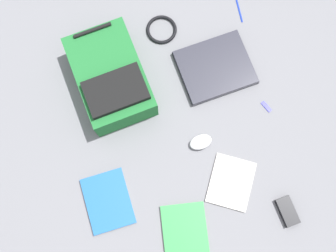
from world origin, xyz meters
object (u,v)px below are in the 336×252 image
(book_blue, at_px, (231,182))
(pen_black, at_px, (239,9))
(book_comic, at_px, (185,231))
(usb_stick, at_px, (266,107))
(power_brick, at_px, (287,211))
(computer_mouse, at_px, (201,142))
(cable_coil, at_px, (161,30))
(laptop, at_px, (215,67))
(book_manual, at_px, (108,201))
(backpack, at_px, (111,78))

(book_blue, distance_m, pen_black, 0.84)
(book_comic, xyz_separation_m, usb_stick, (0.51, 0.45, -0.00))
(book_blue, xyz_separation_m, power_brick, (0.20, -0.18, 0.01))
(computer_mouse, height_order, power_brick, computer_mouse)
(pen_black, bearing_deg, book_blue, -108.99)
(cable_coil, bearing_deg, power_brick, -71.64)
(book_blue, height_order, usb_stick, book_blue)
(laptop, bearing_deg, usb_stick, -53.00)
(laptop, distance_m, book_manual, 0.78)
(backpack, relative_size, pen_black, 3.54)
(power_brick, bearing_deg, backpack, 128.67)
(book_manual, distance_m, book_blue, 0.55)
(book_manual, bearing_deg, power_brick, -17.54)
(backpack, height_order, computer_mouse, backpack)
(laptop, distance_m, book_blue, 0.54)
(computer_mouse, bearing_deg, book_comic, -31.66)
(backpack, distance_m, computer_mouse, 0.49)
(pen_black, bearing_deg, usb_stick, -91.95)
(book_blue, bearing_deg, book_manual, 174.30)
(book_manual, xyz_separation_m, usb_stick, (0.80, 0.24, -0.01))
(book_blue, bearing_deg, book_comic, -148.80)
(power_brick, height_order, pen_black, power_brick)
(pen_black, bearing_deg, power_brick, -94.25)
(book_blue, xyz_separation_m, pen_black, (0.27, 0.80, -0.00))
(backpack, relative_size, laptop, 1.32)
(backpack, bearing_deg, book_blue, -54.89)
(laptop, bearing_deg, computer_mouse, -116.12)
(laptop, xyz_separation_m, pen_black, (0.20, 0.26, -0.01))
(book_manual, xyz_separation_m, computer_mouse, (0.46, 0.15, 0.01))
(book_manual, xyz_separation_m, pen_black, (0.82, 0.74, -0.01))
(book_blue, bearing_deg, power_brick, -42.04)
(backpack, height_order, book_comic, backpack)
(computer_mouse, bearing_deg, power_brick, 29.79)
(cable_coil, distance_m, pen_black, 0.39)
(cable_coil, xyz_separation_m, power_brick, (0.32, -0.97, 0.01))
(laptop, relative_size, cable_coil, 2.42)
(cable_coil, xyz_separation_m, pen_black, (0.39, 0.01, -0.00))
(pen_black, bearing_deg, computer_mouse, -121.20)
(book_blue, height_order, pen_black, book_blue)
(power_brick, bearing_deg, book_comic, 176.33)
(backpack, relative_size, cable_coil, 3.21)
(laptop, xyz_separation_m, usb_stick, (0.18, -0.24, -0.01))
(backpack, distance_m, laptop, 0.49)
(backpack, xyz_separation_m, book_comic, (0.15, -0.73, -0.08))
(book_manual, distance_m, usb_stick, 0.84)
(power_brick, bearing_deg, cable_coil, 108.36)
(backpack, height_order, laptop, backpack)
(computer_mouse, bearing_deg, backpack, -145.53)
(backpack, bearing_deg, laptop, -5.14)
(backpack, xyz_separation_m, laptop, (0.48, -0.04, -0.07))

